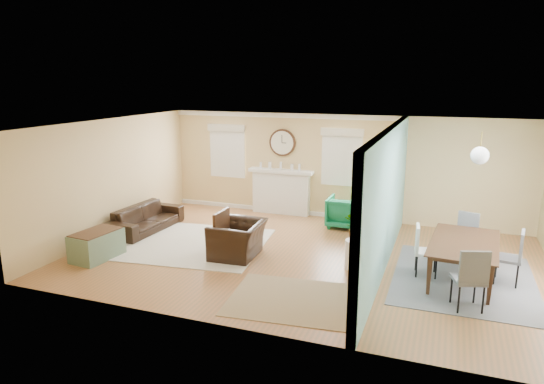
# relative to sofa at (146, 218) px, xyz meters

# --- Properties ---
(floor) EXTENTS (9.00, 9.00, 0.00)m
(floor) POSITION_rel_sofa_xyz_m (3.95, -0.42, -0.29)
(floor) COLOR olive
(floor) RESTS_ON ground
(wall_back) EXTENTS (9.00, 0.02, 2.60)m
(wall_back) POSITION_rel_sofa_xyz_m (3.95, 2.58, 1.01)
(wall_back) COLOR tan
(wall_back) RESTS_ON ground
(wall_front) EXTENTS (9.00, 0.02, 2.60)m
(wall_front) POSITION_rel_sofa_xyz_m (3.95, -3.42, 1.01)
(wall_front) COLOR tan
(wall_front) RESTS_ON ground
(wall_left) EXTENTS (0.02, 6.00, 2.60)m
(wall_left) POSITION_rel_sofa_xyz_m (-0.55, -0.42, 1.01)
(wall_left) COLOR tan
(wall_left) RESTS_ON ground
(ceiling) EXTENTS (9.00, 6.00, 0.02)m
(ceiling) POSITION_rel_sofa_xyz_m (3.95, -0.42, 2.31)
(ceiling) COLOR white
(ceiling) RESTS_ON wall_back
(partition) EXTENTS (0.17, 6.00, 2.60)m
(partition) POSITION_rel_sofa_xyz_m (5.47, -0.14, 1.07)
(partition) COLOR tan
(partition) RESTS_ON ground
(fireplace) EXTENTS (1.70, 0.30, 1.17)m
(fireplace) POSITION_rel_sofa_xyz_m (2.45, 2.46, 0.31)
(fireplace) COLOR white
(fireplace) RESTS_ON ground
(wall_clock) EXTENTS (0.70, 0.07, 0.70)m
(wall_clock) POSITION_rel_sofa_xyz_m (2.45, 2.54, 1.56)
(wall_clock) COLOR #432818
(wall_clock) RESTS_ON wall_back
(window_left) EXTENTS (1.05, 0.13, 1.42)m
(window_left) POSITION_rel_sofa_xyz_m (0.90, 2.53, 1.37)
(window_left) COLOR white
(window_left) RESTS_ON wall_back
(window_right) EXTENTS (1.05, 0.13, 1.42)m
(window_right) POSITION_rel_sofa_xyz_m (4.00, 2.53, 1.37)
(window_right) COLOR white
(window_right) RESTS_ON wall_back
(pendant) EXTENTS (0.30, 0.30, 0.55)m
(pendant) POSITION_rel_sofa_xyz_m (6.95, -0.42, 1.91)
(pendant) COLOR gold
(pendant) RESTS_ON ceiling
(rug_cream) EXTENTS (3.35, 2.99, 0.02)m
(rug_cream) POSITION_rel_sofa_xyz_m (1.45, -0.48, -0.28)
(rug_cream) COLOR beige
(rug_cream) RESTS_ON floor
(rug_jute) EXTENTS (2.17, 1.84, 0.01)m
(rug_jute) POSITION_rel_sofa_xyz_m (4.31, -2.29, -0.28)
(rug_jute) COLOR #9C865C
(rug_jute) RESTS_ON floor
(rug_grey) EXTENTS (2.35, 2.94, 0.01)m
(rug_grey) POSITION_rel_sofa_xyz_m (6.88, -0.50, -0.28)
(rug_grey) COLOR slate
(rug_grey) RESTS_ON floor
(sofa) EXTENTS (0.87, 2.02, 0.58)m
(sofa) POSITION_rel_sofa_xyz_m (0.00, 0.00, 0.00)
(sofa) COLOR black
(sofa) RESTS_ON floor
(eames_chair) EXTENTS (1.00, 1.13, 0.70)m
(eames_chair) POSITION_rel_sofa_xyz_m (2.69, -0.81, 0.06)
(eames_chair) COLOR black
(eames_chair) RESTS_ON floor
(green_chair) EXTENTS (0.78, 0.81, 0.73)m
(green_chair) POSITION_rel_sofa_xyz_m (4.27, 1.85, 0.07)
(green_chair) COLOR #107D57
(green_chair) RESTS_ON floor
(trunk) EXTENTS (0.68, 1.02, 0.56)m
(trunk) POSITION_rel_sofa_xyz_m (0.14, -1.87, -0.01)
(trunk) COLOR slate
(trunk) RESTS_ON floor
(credenza) EXTENTS (0.50, 1.46, 0.80)m
(credenza) POSITION_rel_sofa_xyz_m (5.06, 0.58, 0.11)
(credenza) COLOR #A57142
(credenza) RESTS_ON floor
(tv) EXTENTS (0.17, 1.09, 0.63)m
(tv) POSITION_rel_sofa_xyz_m (5.04, 0.58, 0.82)
(tv) COLOR black
(tv) RESTS_ON credenza
(garden_stool) EXTENTS (0.37, 0.37, 0.55)m
(garden_stool) POSITION_rel_sofa_xyz_m (4.98, -0.63, -0.02)
(garden_stool) COLOR white
(garden_stool) RESTS_ON floor
(potted_plant) EXTENTS (0.48, 0.51, 0.46)m
(potted_plant) POSITION_rel_sofa_xyz_m (4.98, -0.63, 0.49)
(potted_plant) COLOR #337F33
(potted_plant) RESTS_ON garden_stool
(dining_table) EXTENTS (1.26, 2.06, 0.70)m
(dining_table) POSITION_rel_sofa_xyz_m (6.88, -0.50, 0.06)
(dining_table) COLOR #432818
(dining_table) RESTS_ON floor
(dining_chair_n) EXTENTS (0.50, 0.50, 0.91)m
(dining_chair_n) POSITION_rel_sofa_xyz_m (6.88, 0.61, 0.24)
(dining_chair_n) COLOR slate
(dining_chair_n) RESTS_ON floor
(dining_chair_s) EXTENTS (0.56, 0.56, 1.00)m
(dining_chair_s) POSITION_rel_sofa_xyz_m (6.90, -1.66, 0.30)
(dining_chair_s) COLOR slate
(dining_chair_s) RESTS_ON floor
(dining_chair_w) EXTENTS (0.44, 0.44, 0.92)m
(dining_chair_w) POSITION_rel_sofa_xyz_m (6.24, -0.52, 0.25)
(dining_chair_w) COLOR white
(dining_chair_w) RESTS_ON floor
(dining_chair_e) EXTENTS (0.48, 0.48, 0.96)m
(dining_chair_e) POSITION_rel_sofa_xyz_m (7.56, -0.41, 0.28)
(dining_chair_e) COLOR slate
(dining_chair_e) RESTS_ON floor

